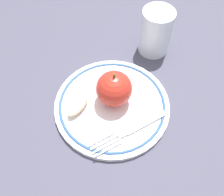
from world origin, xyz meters
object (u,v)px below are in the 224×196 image
object	(u,v)px
apple_red_whole	(114,89)
drinking_glass	(156,32)
plate	(112,105)
fork	(132,130)
apple_slice_front	(78,106)

from	to	relation	value
apple_red_whole	drinking_glass	xyz separation A→B (m)	(-0.18, 0.06, 0.00)
plate	fork	size ratio (longest dim) A/B	1.79
apple_slice_front	fork	world-z (taller)	apple_slice_front
plate	apple_red_whole	size ratio (longest dim) A/B	2.92
drinking_glass	fork	bearing A→B (deg)	-1.33
apple_red_whole	drinking_glass	world-z (taller)	drinking_glass
apple_slice_front	drinking_glass	xyz separation A→B (m)	(-0.22, 0.12, 0.03)
apple_red_whole	fork	size ratio (longest dim) A/B	0.61
fork	apple_slice_front	bearing A→B (deg)	-54.83
plate	apple_slice_front	world-z (taller)	apple_slice_front
apple_slice_front	plate	bearing A→B (deg)	-47.31
fork	apple_red_whole	bearing A→B (deg)	-94.52
apple_red_whole	apple_slice_front	world-z (taller)	apple_red_whole
apple_slice_front	drinking_glass	world-z (taller)	drinking_glass
fork	drinking_glass	distance (m)	0.24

